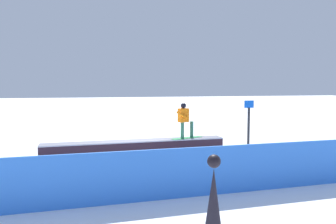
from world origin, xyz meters
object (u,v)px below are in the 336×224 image
(background_skier_left, at_px, (213,218))
(snowboarder, at_px, (184,119))
(grind_box, at_px, (136,149))
(trail_marker, at_px, (249,125))

(background_skier_left, bearing_deg, snowboarder, -103.70)
(snowboarder, bearing_deg, background_skier_left, 76.30)
(grind_box, relative_size, trail_marker, 3.34)
(trail_marker, bearing_deg, grind_box, -6.19)
(grind_box, height_order, trail_marker, trail_marker)
(grind_box, distance_m, snowboarder, 2.27)
(snowboarder, xyz_separation_m, background_skier_left, (1.97, 8.08, -0.58))
(grind_box, bearing_deg, background_skier_left, 90.03)
(snowboarder, relative_size, background_skier_left, 0.82)
(trail_marker, bearing_deg, snowboarder, -11.17)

